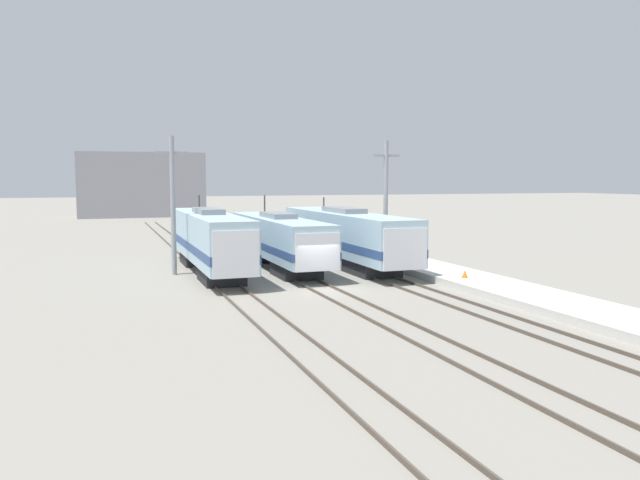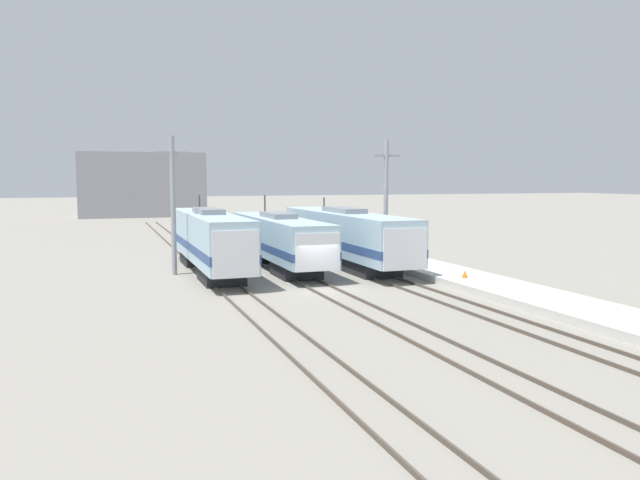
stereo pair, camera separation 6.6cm
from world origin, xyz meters
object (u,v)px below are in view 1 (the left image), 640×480
at_px(locomotive_far_left, 210,240).
at_px(catenary_tower_right, 386,201).
at_px(catenary_tower_left, 173,203).
at_px(locomotive_far_right, 346,236).
at_px(locomotive_center, 280,240).
at_px(traffic_cone, 465,274).

distance_m(locomotive_far_left, catenary_tower_right, 13.30).
relative_size(locomotive_far_left, catenary_tower_left, 1.97).
height_order(catenary_tower_left, catenary_tower_right, same).
bearing_deg(locomotive_far_right, locomotive_center, -179.68).
bearing_deg(catenary_tower_right, locomotive_center, 178.84).
height_order(locomotive_far_left, locomotive_far_right, locomotive_far_left).
relative_size(locomotive_far_left, catenary_tower_right, 1.97).
bearing_deg(locomotive_far_left, catenary_tower_left, 174.60).
relative_size(locomotive_far_left, locomotive_center, 1.05).
bearing_deg(locomotive_center, locomotive_far_left, -175.61).
bearing_deg(locomotive_center, traffic_cone, -50.17).
relative_size(catenary_tower_left, catenary_tower_right, 1.00).
relative_size(locomotive_center, locomotive_far_right, 0.87).
relative_size(locomotive_far_left, locomotive_far_right, 0.91).
height_order(locomotive_far_left, traffic_cone, locomotive_far_left).
xyz_separation_m(locomotive_far_left, locomotive_far_right, (10.00, 0.41, -0.06)).
bearing_deg(traffic_cone, locomotive_far_left, 143.99).
xyz_separation_m(locomotive_center, catenary_tower_left, (-7.33, -0.16, 2.69)).
bearing_deg(locomotive_center, locomotive_far_right, 0.32).
bearing_deg(catenary_tower_left, locomotive_far_right, 0.89).
xyz_separation_m(locomotive_center, locomotive_far_right, (5.00, 0.03, 0.14)).
xyz_separation_m(locomotive_far_left, catenary_tower_left, (-2.33, 0.22, 2.50)).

